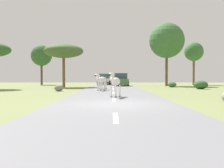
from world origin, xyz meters
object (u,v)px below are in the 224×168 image
Objects in this scene: bush_1 at (200,85)px; car_0 at (104,80)px; zebra_2 at (101,80)px; tree_1 at (166,41)px; tree_5 at (63,51)px; bush_2 at (171,85)px; zebra_0 at (115,82)px; tree_0 at (41,56)px; rock_0 at (58,88)px; zebra_1 at (100,80)px; tree_4 at (193,52)px; car_1 at (120,80)px.

car_0 is at bearing 127.73° from bush_1.
tree_1 is at bearing -86.64° from zebra_2.
tree_1 reaches higher than tree_5.
tree_1 reaches higher than bush_2.
zebra_0 is 0.97× the size of zebra_2.
tree_1 is at bearing -16.06° from tree_0.
tree_1 is 18.76m from rock_0.
tree_5 is (-4.92, 5.43, 3.43)m from zebra_2.
tree_4 is at bearing -99.57° from zebra_1.
car_0 is 0.84× the size of tree_5.
tree_1 is (19.07, -5.49, 1.64)m from tree_0.
zebra_2 is 0.30× the size of tree_5.
zebra_1 reaches higher than bush_2.
bush_2 is at bearing 112.51° from bush_1.
zebra_1 is 0.35× the size of car_0.
tree_1 reaches higher than tree_4.
bush_1 is at bearing -67.49° from bush_2.
tree_1 is at bearing -1.65° from car_1.
car_0 is at bearing 133.78° from bush_2.
tree_1 is 10.95× the size of rock_0.
tree_1 is at bearing -94.62° from zebra_1.
rock_0 is (-3.60, -17.70, -0.56)m from car_0.
zebra_0 is 19.45m from car_1.
car_1 is at bearing -57.89° from zebra_2.
car_1 is 8.88m from tree_5.
zebra_2 reaches higher than rock_0.
rock_0 is at bearing -82.20° from tree_5.
tree_1 is at bearing 154.60° from car_0.
car_1 reaches higher than zebra_2.
tree_4 reaches higher than zebra_2.
tree_0 is 21.61m from bush_2.
zebra_0 is 1.04× the size of bush_1.
car_0 is at bearing 78.51° from rock_0.
car_1 is 0.51× the size of tree_1.
car_1 is 2.96× the size of bush_1.
zebra_1 is 21.09m from tree_0.
bush_1 is at bearing -49.81° from car_1.
tree_1 is (7.46, 19.76, 5.37)m from zebra_0.
tree_5 is at bearing -155.71° from car_1.
bush_2 is (18.90, -9.51, -4.39)m from tree_0.
zebra_0 is 21.79m from tree_1.
zebra_1 is at bearing -124.82° from tree_1.
tree_4 is at bearing -89.76° from zebra_2.
tree_0 is at bearing 110.02° from rock_0.
tree_4 is at bearing -179.45° from car_0.
car_1 is 13.70m from rock_0.
bush_1 is (10.44, 3.81, -0.53)m from zebra_1.
tree_5 reaches higher than zebra_1.
tree_0 reaches higher than tree_5.
rock_0 is (-3.77, -2.97, -0.72)m from zebra_2.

